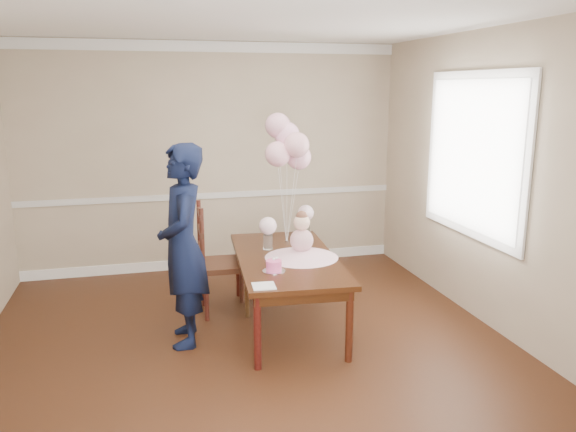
{
  "coord_description": "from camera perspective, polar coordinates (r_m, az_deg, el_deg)",
  "views": [
    {
      "loc": [
        -0.78,
        -4.19,
        2.18
      ],
      "look_at": [
        0.43,
        0.56,
        1.05
      ],
      "focal_mm": 35.0,
      "sensor_mm": 36.0,
      "label": 1
    }
  ],
  "objects": [
    {
      "name": "floor",
      "position": [
        4.78,
        -3.46,
        -14.16
      ],
      "size": [
        4.5,
        5.0,
        0.0
      ],
      "primitive_type": "cube",
      "color": "black",
      "rests_on": "ground"
    },
    {
      "name": "ceiling",
      "position": [
        4.29,
        -3.98,
        19.91
      ],
      "size": [
        4.5,
        5.0,
        0.02
      ],
      "primitive_type": "cube",
      "color": "white",
      "rests_on": "wall_back"
    },
    {
      "name": "wall_back",
      "position": [
        6.78,
        -7.66,
        5.83
      ],
      "size": [
        4.5,
        0.02,
        2.7
      ],
      "primitive_type": "cube",
      "color": "tan",
      "rests_on": "floor"
    },
    {
      "name": "wall_front",
      "position": [
        2.03,
        9.8,
        -11.27
      ],
      "size": [
        4.5,
        0.02,
        2.7
      ],
      "primitive_type": "cube",
      "color": "tan",
      "rests_on": "floor"
    },
    {
      "name": "wall_right",
      "position": [
        5.23,
        21.31,
        2.96
      ],
      "size": [
        0.02,
        5.0,
        2.7
      ],
      "primitive_type": "cube",
      "color": "tan",
      "rests_on": "floor"
    },
    {
      "name": "chair_rail_trim",
      "position": [
        6.84,
        -7.54,
        2.08
      ],
      "size": [
        4.5,
        0.02,
        0.07
      ],
      "primitive_type": "cube",
      "color": "silver",
      "rests_on": "wall_back"
    },
    {
      "name": "crown_molding",
      "position": [
        6.74,
        -7.99,
        16.69
      ],
      "size": [
        4.5,
        0.02,
        0.12
      ],
      "primitive_type": "cube",
      "color": "white",
      "rests_on": "wall_back"
    },
    {
      "name": "baseboard_trim",
      "position": [
        7.05,
        -7.34,
        -4.64
      ],
      "size": [
        4.5,
        0.02,
        0.12
      ],
      "primitive_type": "cube",
      "color": "white",
      "rests_on": "floor"
    },
    {
      "name": "window_frame",
      "position": [
        5.6,
        18.35,
        5.87
      ],
      "size": [
        0.02,
        1.66,
        1.56
      ],
      "primitive_type": "cube",
      "color": "white",
      "rests_on": "wall_right"
    },
    {
      "name": "window_blinds",
      "position": [
        5.59,
        18.19,
        5.87
      ],
      "size": [
        0.01,
        1.5,
        1.4
      ],
      "primitive_type": "cube",
      "color": "silver",
      "rests_on": "wall_right"
    },
    {
      "name": "dining_table_top",
      "position": [
        5.16,
        -0.16,
        -4.37
      ],
      "size": [
        1.02,
        1.83,
        0.04
      ],
      "primitive_type": "cube",
      "rotation": [
        0.0,
        0.0,
        -0.08
      ],
      "color": "black",
      "rests_on": "table_leg_fl"
    },
    {
      "name": "table_apron",
      "position": [
        5.18,
        -0.16,
        -5.07
      ],
      "size": [
        0.92,
        1.74,
        0.09
      ],
      "primitive_type": "cube",
      "rotation": [
        0.0,
        0.0,
        -0.08
      ],
      "color": "black",
      "rests_on": "table_leg_fl"
    },
    {
      "name": "table_leg_fl",
      "position": [
        4.48,
        -3.12,
        -11.74
      ],
      "size": [
        0.07,
        0.07,
        0.62
      ],
      "primitive_type": "cylinder",
      "rotation": [
        0.0,
        0.0,
        -0.08
      ],
      "color": "black",
      "rests_on": "floor"
    },
    {
      "name": "table_leg_fr",
      "position": [
        4.61,
        6.25,
        -11.02
      ],
      "size": [
        0.07,
        0.07,
        0.62
      ],
      "primitive_type": "cylinder",
      "rotation": [
        0.0,
        0.0,
        -0.08
      ],
      "color": "black",
      "rests_on": "floor"
    },
    {
      "name": "table_leg_bl",
      "position": [
        5.99,
        -5.03,
        -5.28
      ],
      "size": [
        0.07,
        0.07,
        0.62
      ],
      "primitive_type": "cylinder",
      "rotation": [
        0.0,
        0.0,
        -0.08
      ],
      "color": "black",
      "rests_on": "floor"
    },
    {
      "name": "table_leg_br",
      "position": [
        6.09,
        1.98,
        -4.92
      ],
      "size": [
        0.07,
        0.07,
        0.62
      ],
      "primitive_type": "cylinder",
      "rotation": [
        0.0,
        0.0,
        -0.08
      ],
      "color": "black",
      "rests_on": "floor"
    },
    {
      "name": "baby_skirt",
      "position": [
        5.12,
        1.39,
        -3.73
      ],
      "size": [
        0.72,
        0.72,
        0.09
      ],
      "primitive_type": "cone",
      "rotation": [
        0.0,
        0.0,
        -0.08
      ],
      "color": "#F6B5CB",
      "rests_on": "dining_table_top"
    },
    {
      "name": "baby_torso",
      "position": [
        5.09,
        1.39,
        -2.49
      ],
      "size": [
        0.21,
        0.21,
        0.21
      ],
      "primitive_type": "sphere",
      "color": "pink",
      "rests_on": "baby_skirt"
    },
    {
      "name": "baby_head",
      "position": [
        5.05,
        1.41,
        -0.65
      ],
      "size": [
        0.15,
        0.15,
        0.15
      ],
      "primitive_type": "sphere",
      "color": "beige",
      "rests_on": "baby_torso"
    },
    {
      "name": "baby_hair",
      "position": [
        5.04,
        1.41,
        -0.06
      ],
      "size": [
        0.11,
        0.11,
        0.11
      ],
      "primitive_type": "sphere",
      "color": "brown",
      "rests_on": "baby_head"
    },
    {
      "name": "cake_platter",
      "position": [
        4.75,
        -1.45,
        -5.59
      ],
      "size": [
        0.21,
        0.21,
        0.01
      ],
      "primitive_type": "cylinder",
      "rotation": [
        0.0,
        0.0,
        -0.08
      ],
      "color": "silver",
      "rests_on": "dining_table_top"
    },
    {
      "name": "birthday_cake",
      "position": [
        4.74,
        -1.45,
        -5.04
      ],
      "size": [
        0.14,
        0.14,
        0.09
      ],
      "primitive_type": "cylinder",
      "rotation": [
        0.0,
        0.0,
        -0.08
      ],
      "color": "#F34C98",
      "rests_on": "cake_platter"
    },
    {
      "name": "cake_flower_a",
      "position": [
        4.72,
        -1.46,
        -4.38
      ],
      "size": [
        0.03,
        0.03,
        0.03
      ],
      "primitive_type": "sphere",
      "color": "white",
      "rests_on": "birthday_cake"
    },
    {
      "name": "cake_flower_b",
      "position": [
        4.74,
        -1.17,
        -4.3
      ],
      "size": [
        0.03,
        0.03,
        0.03
      ],
      "primitive_type": "sphere",
      "color": "silver",
      "rests_on": "birthday_cake"
    },
    {
      "name": "rose_vase_near",
      "position": [
        5.37,
        -2.05,
        -2.66
      ],
      "size": [
        0.09,
        0.09,
        0.14
      ],
      "primitive_type": "cylinder",
      "rotation": [
        0.0,
        0.0,
        -0.08
      ],
      "color": "silver",
      "rests_on": "dining_table_top"
    },
    {
      "name": "roses_near",
      "position": [
        5.32,
        -2.06,
        -1.01
      ],
      "size": [
        0.17,
        0.17,
        0.17
      ],
      "primitive_type": "sphere",
      "color": "#FFD5DF",
      "rests_on": "rose_vase_near"
    },
    {
      "name": "rose_vase_far",
      "position": [
        5.91,
        1.8,
        -1.19
      ],
      "size": [
        0.09,
        0.09,
        0.14
      ],
      "primitive_type": "cylinder",
      "rotation": [
        0.0,
        0.0,
        -0.08
      ],
      "color": "silver",
      "rests_on": "dining_table_top"
    },
    {
      "name": "roses_far",
      "position": [
        5.87,
        1.81,
        0.31
      ],
      "size": [
        0.17,
        0.17,
        0.17
      ],
      "primitive_type": "sphere",
      "color": "white",
      "rests_on": "rose_vase_far"
    },
    {
      "name": "napkin",
      "position": [
        4.4,
        -2.47,
        -7.12
      ],
      "size": [
        0.19,
        0.19,
        0.01
      ],
      "primitive_type": "cube",
      "rotation": [
        0.0,
        0.0,
        -0.08
      ],
      "color": "white",
      "rests_on": "dining_table_top"
    },
    {
      "name": "balloon_weight",
      "position": [
        5.63,
        -0.12,
        -2.57
      ],
      "size": [
        0.04,
        0.04,
        0.02
      ],
      "primitive_type": "cylinder",
      "rotation": [
        0.0,
        0.0,
        -0.08
      ],
      "color": "silver",
      "rests_on": "dining_table_top"
    },
    {
      "name": "balloon_a",
      "position": [
        5.44,
        -1.05,
        6.31
      ],
      "size": [
        0.25,
        0.25,
        0.25
      ],
      "primitive_type": "sphere",
      "color": "#FFB4C7",
      "rests_on": "balloon_ribbon_a"
    },
    {
      "name": "balloon_b",
      "position": [
        5.42,
        0.88,
        7.23
      ],
      "size": [
        0.25,
        0.25,
        0.25
      ],
      "primitive_type": "sphere",
      "color": "#F3ACBA",
      "rests_on": "balloon_ribbon_b"
    },
    {
      "name": "balloon_c",
      "position": [
        5.53,
        -0.11,
        8.26
      ],
      "size": [
        0.25,
        0.25,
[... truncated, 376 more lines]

